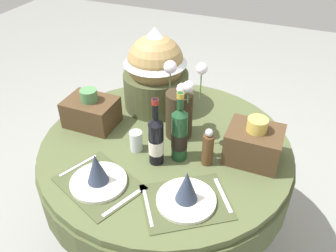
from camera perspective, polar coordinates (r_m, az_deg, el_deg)
The scene contains 12 objects.
ground at distance 2.25m, azimuth -0.31°, elevation -17.43°, with size 8.00×8.00×0.00m, color gray.
dining_table at distance 1.81m, azimuth -0.37°, elevation -6.09°, with size 1.24×1.24×0.73m.
place_setting_left at distance 1.50m, azimuth -11.33°, elevation -7.94°, with size 0.41×0.37×0.16m.
place_setting_right at distance 1.41m, azimuth 3.01°, elevation -10.93°, with size 0.43×0.41×0.16m.
flower_vase at distance 1.68m, azimuth 1.90°, elevation 2.68°, with size 0.22×0.16×0.41m.
wine_bottle_left at distance 1.54m, azimuth -1.96°, elevation -2.32°, with size 0.07×0.07×0.33m.
wine_bottle_centre at distance 1.55m, azimuth 1.88°, elevation -1.31°, with size 0.07×0.07×0.34m.
tumbler_mid at distance 1.65m, azimuth -5.20°, elevation -2.42°, with size 0.06×0.06×0.10m, color silver.
pepper_mill at distance 1.56m, azimuth 6.47°, elevation -3.57°, with size 0.05×0.05×0.19m.
gift_tub_back_left at distance 1.88m, azimuth -2.03°, elevation 9.50°, with size 0.35×0.35×0.45m.
woven_basket_side_left at distance 1.85m, azimuth -12.35°, elevation 2.35°, with size 0.25×0.19×0.20m.
woven_basket_side_right at distance 1.62m, azimuth 13.76°, elevation -2.78°, with size 0.24×0.20×0.22m.
Camera 1 is at (0.52, -1.24, 1.80)m, focal length 37.58 mm.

